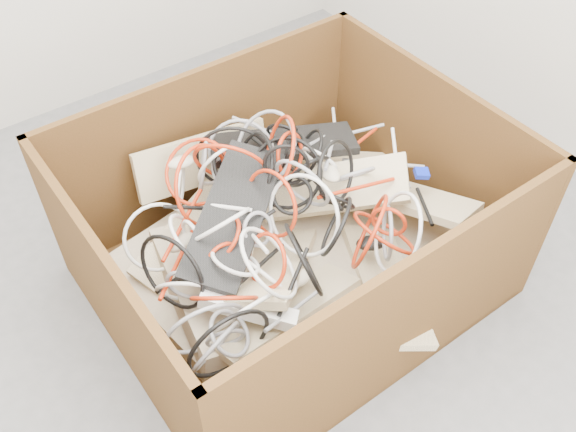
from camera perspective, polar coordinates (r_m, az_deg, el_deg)
ground at (r=2.10m, az=-3.64°, el=-10.13°), size 3.00×3.00×0.00m
cardboard_box at (r=2.10m, az=-0.04°, el=-3.38°), size 1.21×1.01×0.60m
keyboard_pile at (r=2.03m, az=0.54°, el=0.28°), size 1.07×0.99×0.39m
mice_scatter at (r=1.96m, az=-0.69°, el=1.13°), size 0.71×0.61×0.21m
power_strip_left at (r=1.82m, az=-4.33°, el=-3.74°), size 0.28×0.25×0.13m
power_strip_right at (r=1.73m, az=-3.55°, el=-8.28°), size 0.22×0.23×0.09m
vga_plug at (r=2.10m, az=11.85°, el=3.78°), size 0.06×0.06×0.03m
cable_tangle at (r=1.86m, az=-2.23°, el=0.14°), size 1.10×0.85×0.45m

